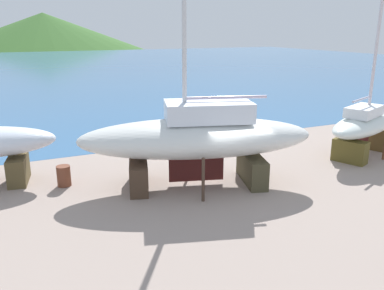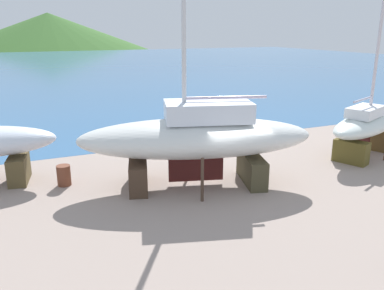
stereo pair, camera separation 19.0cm
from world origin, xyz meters
name	(u,v)px [view 1 (the left image)]	position (x,y,z in m)	size (l,w,h in m)	color
ground_plane	(276,218)	(0.00, -3.24, 0.00)	(39.18, 39.18, 0.00)	gray
sea_water	(59,67)	(0.00, 57.30, 0.00)	(155.26, 101.49, 0.01)	#356496
headland_hill	(45,46)	(5.87, 148.23, 0.00)	(128.91, 128.91, 23.61)	#345F25
sailboat_far_slipway	(364,125)	(8.08, 0.77, 1.54)	(6.36, 4.14, 9.40)	brown
sailboat_small_center	(197,137)	(-1.14, 0.61, 2.01)	(9.81, 5.57, 13.56)	#433123
barrel_blue_faded	(64,176)	(-6.13, 2.70, 0.42)	(0.55, 0.55, 0.84)	brown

